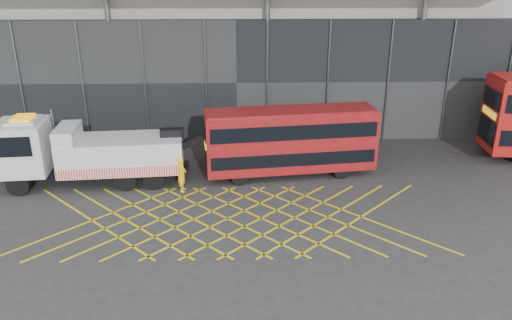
{
  "coord_description": "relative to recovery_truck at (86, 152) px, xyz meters",
  "views": [
    {
      "loc": [
        2.36,
        -21.06,
        11.31
      ],
      "look_at": [
        3.0,
        1.5,
        2.4
      ],
      "focal_mm": 35.0,
      "sensor_mm": 36.0,
      "label": 1
    }
  ],
  "objects": [
    {
      "name": "ground_plane",
      "position": [
        6.12,
        -4.32,
        -1.85
      ],
      "size": [
        120.0,
        120.0,
        0.0
      ],
      "primitive_type": "plane",
      "color": "#27282A"
    },
    {
      "name": "road_markings",
      "position": [
        7.72,
        -4.32,
        -1.84
      ],
      "size": [
        19.96,
        7.16,
        0.01
      ],
      "color": "gold",
      "rests_on": "ground_plane"
    },
    {
      "name": "recovery_truck",
      "position": [
        0.0,
        0.0,
        0.0
      ],
      "size": [
        11.53,
        3.46,
        4.0
      ],
      "rotation": [
        0.0,
        0.0,
        0.08
      ],
      "color": "black",
      "rests_on": "ground_plane"
    },
    {
      "name": "bus_towed",
      "position": [
        11.15,
        0.9,
        0.31
      ],
      "size": [
        9.74,
        3.4,
        3.88
      ],
      "rotation": [
        0.0,
        0.0,
        0.13
      ],
      "color": "maroon",
      "rests_on": "ground_plane"
    },
    {
      "name": "worker",
      "position": [
        5.25,
        -1.08,
        -0.91
      ],
      "size": [
        0.46,
        0.69,
        1.88
      ],
      "primitive_type": "imported",
      "rotation": [
        0.0,
        0.0,
        1.56
      ],
      "color": "yellow",
      "rests_on": "ground_plane"
    }
  ]
}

